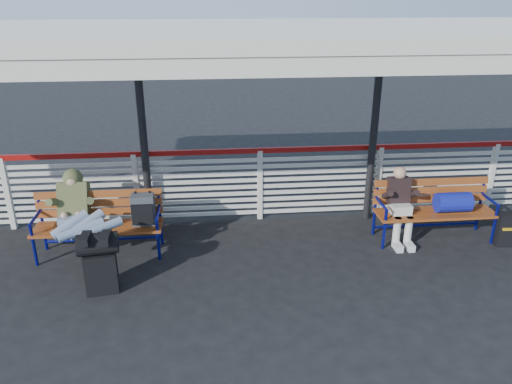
{
  "coord_description": "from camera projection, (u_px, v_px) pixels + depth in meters",
  "views": [
    {
      "loc": [
        -0.8,
        -5.71,
        3.59
      ],
      "look_at": [
        -0.15,
        1.0,
        0.85
      ],
      "focal_mm": 35.0,
      "sensor_mm": 36.0,
      "label": 1
    }
  ],
  "objects": [
    {
      "name": "ground",
      "position": [
        274.0,
        278.0,
        6.69
      ],
      "size": [
        60.0,
        60.0,
        0.0
      ],
      "primitive_type": "plane",
      "color": "black",
      "rests_on": "ground"
    },
    {
      "name": "fence",
      "position": [
        260.0,
        182.0,
        8.19
      ],
      "size": [
        12.08,
        0.08,
        1.24
      ],
      "color": "silver",
      "rests_on": "ground"
    },
    {
      "name": "bench_right",
      "position": [
        441.0,
        204.0,
        7.57
      ],
      "size": [
        1.8,
        0.56,
        0.92
      ],
      "color": "brown",
      "rests_on": "ground"
    },
    {
      "name": "companion_person",
      "position": [
        400.0,
        205.0,
        7.48
      ],
      "size": [
        0.32,
        0.66,
        1.15
      ],
      "color": "beige",
      "rests_on": "ground"
    },
    {
      "name": "luggage_stack",
      "position": [
        100.0,
        261.0,
        6.24
      ],
      "size": [
        0.53,
        0.34,
        0.82
      ],
      "rotation": [
        0.0,
        0.0,
        0.13
      ],
      "color": "black",
      "rests_on": "ground"
    },
    {
      "name": "bench_left",
      "position": [
        112.0,
        215.0,
        7.13
      ],
      "size": [
        1.8,
        0.56,
        0.92
      ],
      "color": "brown",
      "rests_on": "ground"
    },
    {
      "name": "suitcase_side",
      "position": [
        508.0,
        229.0,
        7.48
      ],
      "size": [
        0.39,
        0.26,
        0.51
      ],
      "rotation": [
        0.0,
        0.0,
        -0.09
      ],
      "color": "black",
      "rests_on": "ground"
    },
    {
      "name": "traveler_man",
      "position": [
        81.0,
        220.0,
        6.74
      ],
      "size": [
        0.94,
        1.64,
        0.77
      ],
      "color": "#7C8BA7",
      "rests_on": "ground"
    },
    {
      "name": "canopy",
      "position": [
        269.0,
        36.0,
        6.34
      ],
      "size": [
        12.6,
        3.6,
        3.16
      ],
      "color": "silver",
      "rests_on": "ground"
    }
  ]
}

